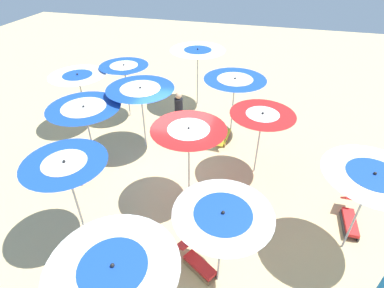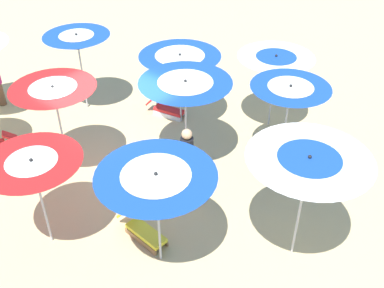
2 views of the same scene
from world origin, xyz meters
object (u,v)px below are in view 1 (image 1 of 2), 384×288
Objects in this scene: beach_umbrella_0 at (372,180)px; beach_umbrella_5 at (189,136)px; beach_umbrella_10 at (85,112)px; lounger_2 at (197,262)px; beach_umbrella_6 at (141,93)px; beach_umbrella_11 at (79,80)px; lounger_0 at (223,137)px; beach_umbrella_1 at (262,119)px; beach_umbrella_9 at (67,170)px; beach_umbrella_8 at (115,274)px; beachgoer_1 at (179,114)px; lounger_3 at (87,167)px; beach_ball at (354,175)px; lounger_1 at (350,219)px; beach_umbrella_7 at (124,70)px; beach_umbrella_3 at (198,54)px; beach_umbrella_4 at (223,219)px.

beach_umbrella_0 is 1.01× the size of beach_umbrella_5.
beach_umbrella_10 is 1.93× the size of lounger_2.
beach_umbrella_11 is at bearing -105.46° from beach_umbrella_6.
beach_umbrella_5 is 3.73m from lounger_0.
beach_umbrella_9 is (3.67, -4.08, 0.14)m from beach_umbrella_1.
beach_umbrella_8 is at bearing 47.41° from beach_umbrella_9.
lounger_3 is at bearing 171.16° from beachgoer_1.
beach_umbrella_10 is at bearing -80.92° from beach_ball.
beach_umbrella_11 is 1.78× the size of lounger_3.
lounger_1 is at bearing 131.60° from beach_umbrella_8.
beach_umbrella_9 reaches higher than beach_ball.
beach_umbrella_7 reaches higher than beach_umbrella_11.
beach_umbrella_7 is (1.77, -2.53, -0.27)m from beach_umbrella_3.
lounger_0 is (-5.53, -0.88, -1.82)m from beach_umbrella_4.
beach_umbrella_10 is 8.73m from beach_ball.
beach_umbrella_4 is (4.08, -0.45, 0.01)m from beach_umbrella_1.
beach_umbrella_3 reaches higher than beach_ball.
beach_umbrella_5 reaches higher than beach_umbrella_11.
beach_umbrella_1 is 4.10m from beach_umbrella_4.
beach_umbrella_5 is 1.05× the size of beach_umbrella_8.
beach_umbrella_3 is 3.87m from beach_umbrella_6.
lounger_1 is (1.58, 2.69, -1.81)m from beach_umbrella_1.
beach_umbrella_5 is at bearing 175.84° from lounger_0.
beach_umbrella_5 is 5.71m from beach_ball.
lounger_3 is at bearing -35.13° from beach_umbrella_6.
lounger_2 is at bearing 151.83° from beach_umbrella_8.
beach_umbrella_6 is 1.02× the size of beach_umbrella_8.
beach_ball is at bearing 78.40° from lounger_2.
lounger_1 is at bearing 63.96° from lounger_2.
beach_umbrella_5 is at bearing -105.47° from lounger_3.
beach_umbrella_10 is at bearing 124.56° from lounger_0.
beach_umbrella_1 is 6.95m from beach_umbrella_11.
beach_ball is (1.00, 4.43, -0.07)m from lounger_0.
beach_umbrella_9 reaches higher than beach_umbrella_11.
beach_umbrella_4 is 5.89m from lounger_0.
beach_umbrella_11 is (-3.61, -9.28, -0.28)m from beach_umbrella_0.
beach_umbrella_10 is at bearing -10.93° from lounger_3.
beach_umbrella_3 is at bearing -168.28° from beach_umbrella_5.
beach_umbrella_1 is at bearing 35.72° from beach_umbrella_3.
beachgoer_1 is at bearing 99.05° from lounger_0.
beach_umbrella_5 is 1.01× the size of beach_umbrella_9.
beach_umbrella_3 is 1.14× the size of beach_umbrella_10.
beach_umbrella_0 is 5.76m from lounger_0.
beach_umbrella_8 reaches higher than beach_umbrella_10.
beach_umbrella_7 reaches higher than lounger_2.
beachgoer_1 is (-0.89, 1.02, -1.15)m from beach_umbrella_6.
beach_umbrella_1 is 4.42m from lounger_2.
beach_umbrella_9 is at bearing -78.94° from beach_umbrella_0.
beach_umbrella_1 reaches higher than lounger_2.
beach_umbrella_0 is 3.43m from beach_umbrella_1.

